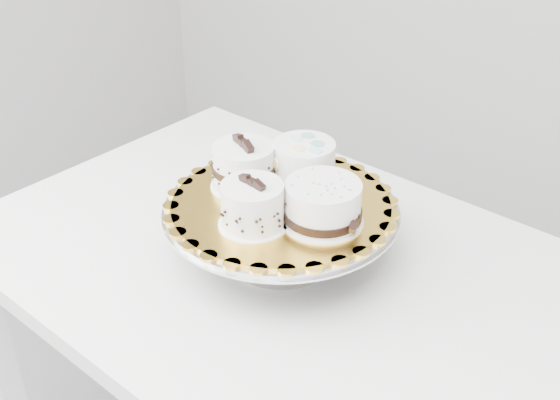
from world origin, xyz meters
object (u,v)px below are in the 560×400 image
Objects in this scene: table at (286,297)px; cake_board at (281,204)px; cake_dots at (304,163)px; cake_swirl at (253,206)px; cake_banded at (244,168)px; cake_stand at (281,222)px; cake_ribbon at (323,205)px.

cake_board is at bearing -163.18° from table.
cake_dots reaches higher than cake_board.
table is at bearing 11.95° from cake_board.
cake_swirl reaches higher than cake_board.
cake_banded is at bearing -161.20° from cake_dots.
cake_stand is 0.11m from cake_swirl.
cake_banded is (-0.09, 0.09, 0.00)m from cake_swirl.
cake_board is at bearing 156.99° from cake_ribbon.
cake_stand reaches higher than table.
cake_board is (-0.01, -0.00, 0.20)m from table.
table is 0.25m from cake_dots.
cake_ribbon is (0.09, -0.01, 0.07)m from cake_stand.
cake_banded reaches higher than cake_board.
cake_banded is at bearing 157.44° from cake_ribbon.
cake_board is 2.61× the size of cake_banded.
cake_banded is at bearing 175.55° from cake_board.
cake_dots is (-0.01, 0.07, 0.04)m from cake_board.
cake_swirl is (0.00, -0.08, 0.07)m from cake_stand.
cake_board reaches higher than cake_stand.
cake_banded reaches higher than table.
table is 8.43× the size of cake_banded.
cake_stand is at bearing 102.23° from cake_swirl.
cake_swirl is 0.16m from cake_dots.
table is at bearing 11.95° from cake_stand.
cake_dots is 0.13m from cake_ribbon.
cake_dots reaches higher than cake_stand.
table is 3.23× the size of cake_board.
table is 2.98× the size of cake_stand.
cake_swirl reaches higher than table.
cake_ribbon is (0.17, -0.01, -0.00)m from cake_banded.
cake_banded is at bearing -177.80° from table.
cake_banded is at bearing 144.68° from cake_swirl.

